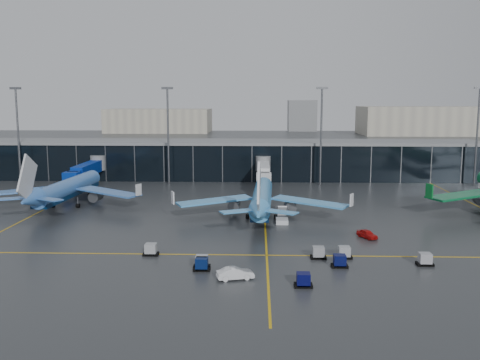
{
  "coord_description": "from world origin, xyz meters",
  "views": [
    {
      "loc": [
        8.73,
        -89.63,
        22.17
      ],
      "look_at": [
        5.0,
        18.0,
        6.0
      ],
      "focal_mm": 40.0,
      "sensor_mm": 36.0,
      "label": 1
    }
  ],
  "objects_px": {
    "airliner_arkefly": "(68,178)",
    "service_van_white": "(235,273)",
    "baggage_carts": "(285,260)",
    "mobile_airstair": "(282,219)",
    "service_van_red": "(367,234)",
    "airliner_klm_near": "(262,186)"
  },
  "relations": [
    {
      "from": "service_van_red",
      "to": "service_van_white",
      "type": "distance_m",
      "value": 29.2
    },
    {
      "from": "airliner_arkefly",
      "to": "service_van_white",
      "type": "height_order",
      "value": "airliner_arkefly"
    },
    {
      "from": "airliner_arkefly",
      "to": "service_van_white",
      "type": "bearing_deg",
      "value": -48.17
    },
    {
      "from": "airliner_arkefly",
      "to": "service_van_white",
      "type": "xyz_separation_m",
      "value": [
        37.19,
        -45.57,
        -5.27
      ]
    },
    {
      "from": "mobile_airstair",
      "to": "service_van_red",
      "type": "height_order",
      "value": "mobile_airstair"
    },
    {
      "from": "airliner_arkefly",
      "to": "service_van_red",
      "type": "distance_m",
      "value": 62.99
    },
    {
      "from": "airliner_klm_near",
      "to": "service_van_red",
      "type": "bearing_deg",
      "value": -40.1
    },
    {
      "from": "airliner_klm_near",
      "to": "mobile_airstair",
      "type": "distance_m",
      "value": 8.17
    },
    {
      "from": "mobile_airstair",
      "to": "service_van_red",
      "type": "relative_size",
      "value": 0.86
    },
    {
      "from": "airliner_arkefly",
      "to": "airliner_klm_near",
      "type": "distance_m",
      "value": 41.79
    },
    {
      "from": "airliner_klm_near",
      "to": "service_van_white",
      "type": "height_order",
      "value": "airliner_klm_near"
    },
    {
      "from": "service_van_red",
      "to": "airliner_klm_near",
      "type": "bearing_deg",
      "value": 109.78
    },
    {
      "from": "airliner_arkefly",
      "to": "baggage_carts",
      "type": "distance_m",
      "value": 59.33
    },
    {
      "from": "baggage_carts",
      "to": "service_van_red",
      "type": "xyz_separation_m",
      "value": [
        13.99,
        15.05,
        -0.08
      ]
    },
    {
      "from": "airliner_klm_near",
      "to": "service_van_white",
      "type": "bearing_deg",
      "value": -93.57
    },
    {
      "from": "airliner_arkefly",
      "to": "baggage_carts",
      "type": "xyz_separation_m",
      "value": [
        43.68,
        -39.81,
        -5.28
      ]
    },
    {
      "from": "airliner_klm_near",
      "to": "mobile_airstair",
      "type": "xyz_separation_m",
      "value": [
        3.62,
        -5.19,
        -5.17
      ]
    },
    {
      "from": "airliner_arkefly",
      "to": "airliner_klm_near",
      "type": "relative_size",
      "value": 1.02
    },
    {
      "from": "baggage_carts",
      "to": "mobile_airstair",
      "type": "xyz_separation_m",
      "value": [
        0.66,
        25.19,
        0.01
      ]
    },
    {
      "from": "airliner_arkefly",
      "to": "mobile_airstair",
      "type": "bearing_deg",
      "value": -15.64
    },
    {
      "from": "service_van_red",
      "to": "service_van_white",
      "type": "height_order",
      "value": "service_van_white"
    },
    {
      "from": "baggage_carts",
      "to": "mobile_airstair",
      "type": "distance_m",
      "value": 25.2
    }
  ]
}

